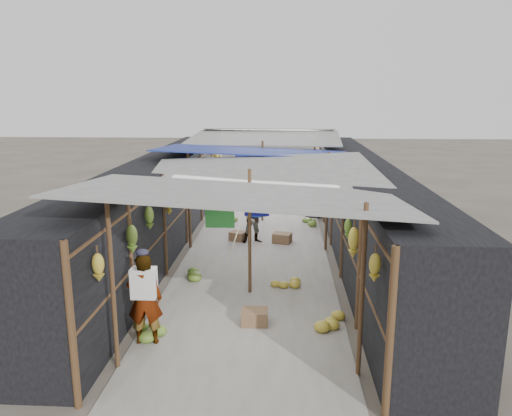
% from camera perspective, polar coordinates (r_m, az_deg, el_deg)
% --- Properties ---
extents(ground, '(80.00, 80.00, 0.00)m').
position_cam_1_polar(ground, '(7.84, -2.26, -18.10)').
color(ground, '#6B6356').
rests_on(ground, ground).
extents(aisle_slab, '(3.60, 16.00, 0.02)m').
position_cam_1_polar(aisle_slab, '(13.81, 0.28, -4.05)').
color(aisle_slab, '#9E998E').
rests_on(aisle_slab, ground).
extents(stall_left, '(1.40, 15.00, 2.30)m').
position_cam_1_polar(stall_left, '(13.92, -10.89, 0.70)').
color(stall_left, black).
rests_on(stall_left, ground).
extents(stall_right, '(1.40, 15.00, 2.30)m').
position_cam_1_polar(stall_right, '(13.65, 11.68, 0.43)').
color(stall_right, black).
rests_on(stall_right, ground).
extents(crate_near, '(0.48, 0.38, 0.28)m').
position_cam_1_polar(crate_near, '(9.12, -0.15, -12.39)').
color(crate_near, '#876444').
rests_on(crate_near, ground).
extents(crate_mid, '(0.57, 0.50, 0.29)m').
position_cam_1_polar(crate_mid, '(13.82, 3.01, -3.47)').
color(crate_mid, '#876444').
rests_on(crate_mid, ground).
extents(crate_back, '(0.52, 0.48, 0.27)m').
position_cam_1_polar(crate_back, '(14.03, -2.09, -3.25)').
color(crate_back, '#876444').
rests_on(crate_back, ground).
extents(black_basin, '(0.64, 0.64, 0.19)m').
position_cam_1_polar(black_basin, '(16.95, 6.60, -0.61)').
color(black_basin, black).
rests_on(black_basin, ground).
extents(vendor_elderly, '(0.61, 0.44, 1.56)m').
position_cam_1_polar(vendor_elderly, '(8.44, -12.60, -10.13)').
color(vendor_elderly, white).
rests_on(vendor_elderly, ground).
extents(shopper_blue, '(0.83, 0.72, 1.46)m').
position_cam_1_polar(shopper_blue, '(13.68, -0.12, -1.08)').
color(shopper_blue, '#2242AA').
rests_on(shopper_blue, ground).
extents(vendor_seated, '(0.45, 0.60, 0.82)m').
position_cam_1_polar(vendor_seated, '(16.88, 6.54, 0.43)').
color(vendor_seated, '#514C46').
rests_on(vendor_seated, ground).
extents(market_canopy, '(5.62, 15.20, 2.77)m').
position_cam_1_polar(market_canopy, '(13.64, 0.47, 6.04)').
color(market_canopy, brown).
rests_on(market_canopy, ground).
extents(hanging_bananas, '(3.96, 13.61, 0.77)m').
position_cam_1_polar(hanging_bananas, '(13.41, 0.36, 2.65)').
color(hanging_bananas, gold).
rests_on(hanging_bananas, ground).
extents(floor_bananas, '(4.00, 10.28, 0.35)m').
position_cam_1_polar(floor_bananas, '(12.51, 1.24, -5.17)').
color(floor_bananas, olive).
rests_on(floor_bananas, ground).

